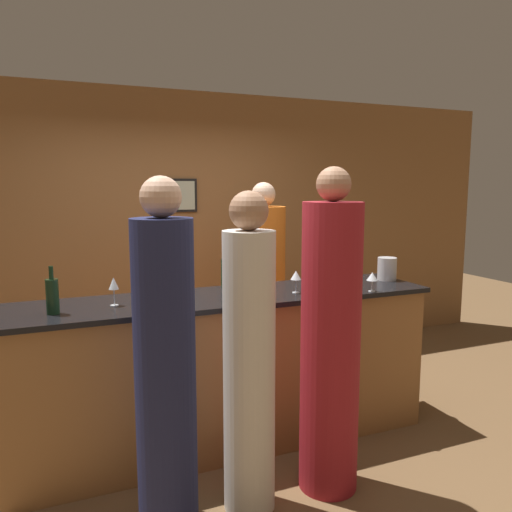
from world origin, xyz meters
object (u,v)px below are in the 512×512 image
(bartender, at_px, (263,294))
(wine_bottle_1, at_px, (52,296))
(guest_0, at_px, (165,368))
(guest_2, at_px, (330,343))
(wine_bottle_0, at_px, (226,272))
(ice_bucket, at_px, (387,269))
(guest_1, at_px, (249,363))

(bartender, bearing_deg, wine_bottle_1, 28.18)
(bartender, relative_size, guest_0, 0.99)
(guest_2, distance_m, wine_bottle_0, 1.09)
(guest_0, distance_m, wine_bottle_0, 1.23)
(guest_0, relative_size, wine_bottle_1, 6.59)
(bartender, xyz_separation_m, wine_bottle_0, (-0.56, -0.59, 0.34))
(wine_bottle_0, distance_m, ice_bucket, 1.32)
(wine_bottle_0, bearing_deg, guest_2, -73.17)
(wine_bottle_0, bearing_deg, wine_bottle_1, -163.41)
(guest_0, height_order, ice_bucket, guest_0)
(guest_2, relative_size, ice_bucket, 10.65)
(wine_bottle_0, height_order, wine_bottle_1, wine_bottle_1)
(guest_1, bearing_deg, ice_bucket, 27.31)
(bartender, bearing_deg, ice_bucket, 131.83)
(bartender, distance_m, ice_bucket, 1.15)
(bartender, xyz_separation_m, guest_2, (-0.25, -1.60, 0.05))
(bartender, distance_m, guest_0, 2.00)
(guest_0, xyz_separation_m, wine_bottle_1, (-0.53, 0.62, 0.31))
(guest_2, relative_size, wine_bottle_0, 6.88)
(bartender, relative_size, guest_2, 0.96)
(guest_2, xyz_separation_m, wine_bottle_0, (-0.31, 1.01, 0.29))
(guest_0, xyz_separation_m, wine_bottle_0, (0.68, 0.98, 0.31))
(wine_bottle_1, height_order, ice_bucket, wine_bottle_1)
(guest_0, relative_size, guest_1, 1.04)
(guest_0, distance_m, ice_bucket, 2.13)
(guest_2, bearing_deg, wine_bottle_0, 106.83)
(bartender, relative_size, ice_bucket, 10.23)
(guest_1, bearing_deg, guest_2, 0.40)
(guest_1, xyz_separation_m, wine_bottle_1, (-1.00, 0.65, 0.34))
(guest_0, height_order, wine_bottle_0, guest_0)
(wine_bottle_1, relative_size, ice_bucket, 1.57)
(guest_1, xyz_separation_m, wine_bottle_0, (0.22, 1.01, 0.34))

